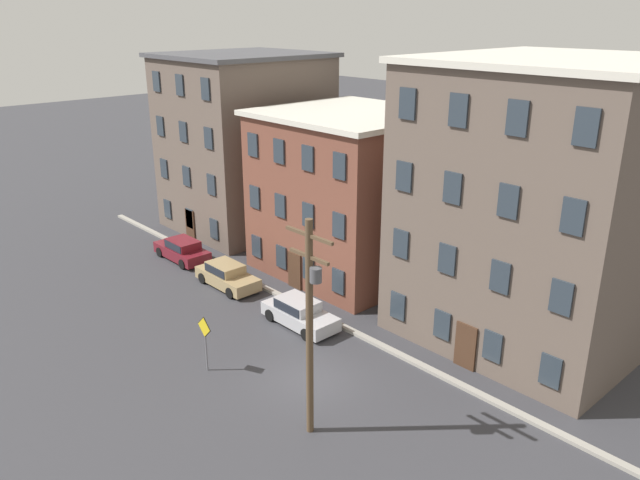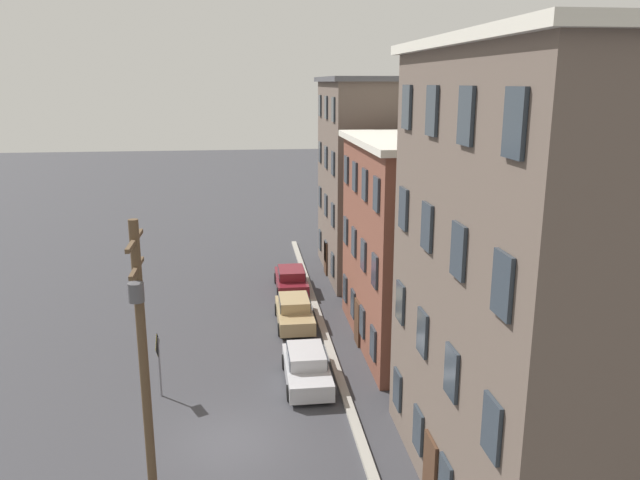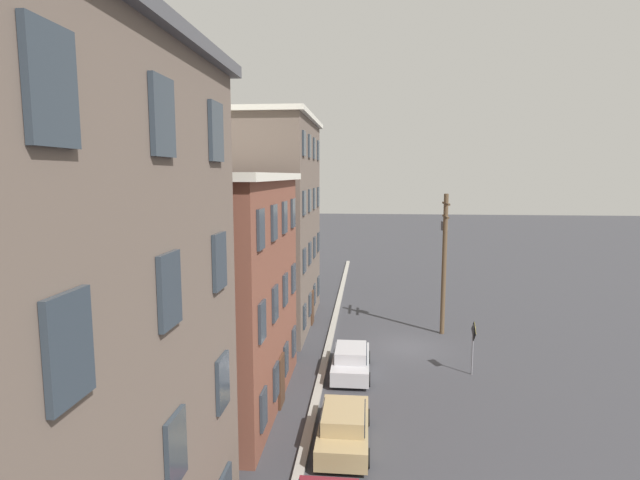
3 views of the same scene
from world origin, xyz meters
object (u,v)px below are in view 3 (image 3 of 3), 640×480
Objects in this scene: caution_sign at (473,339)px; car_tan at (344,425)px; utility_pole at (444,256)px; car_silver at (351,359)px.

car_tan is at bearing 139.64° from caution_sign.
car_tan is 0.50× the size of utility_pole.
car_tan and car_silver have the same top height.
utility_pole reaches higher than car_silver.
car_tan is 15.35m from utility_pole.
car_silver is 9.86m from utility_pole.
utility_pole is at bearing -37.98° from car_silver.
utility_pole is (7.04, -5.49, 4.19)m from car_silver.
car_tan is at bearing 179.68° from car_silver.
utility_pole is at bearing -22.00° from car_tan.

